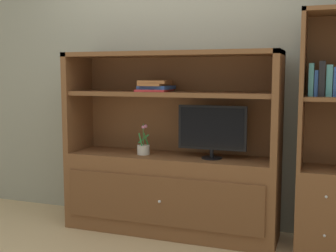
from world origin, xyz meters
The scene contains 8 objects.
ground_plane centered at (0.00, 0.00, 0.00)m, with size 8.00×8.00×0.00m, color tan.
painted_rear_wall centered at (0.00, 0.75, 1.40)m, with size 6.00×0.10×2.80m, color gray.
media_console centered at (0.00, 0.41, 0.49)m, with size 1.77×0.49×1.50m.
tv_monitor centered at (0.36, 0.37, 0.89)m, with size 0.55×0.16×0.42m.
potted_plant centered at (-0.22, 0.36, 0.71)m, with size 0.11×0.10×0.26m.
magazine_stack centered at (-0.13, 0.39, 1.22)m, with size 0.29×0.35×0.09m.
bookshelf_tall centered at (1.23, 0.41, 0.60)m, with size 0.42×0.41×1.78m.
upright_book_row centered at (1.19, 0.40, 1.27)m, with size 0.23×0.16×0.25m.
Camera 1 is at (1.19, -2.95, 1.32)m, focal length 46.50 mm.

